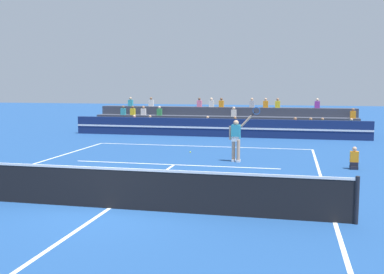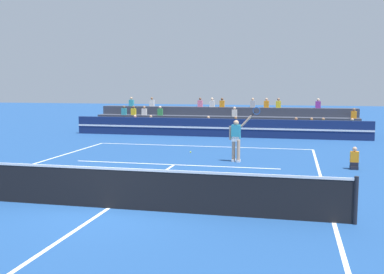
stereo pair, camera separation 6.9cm
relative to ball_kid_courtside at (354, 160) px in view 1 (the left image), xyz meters
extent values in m
plane|color=navy|center=(-6.79, -7.01, -0.33)|extent=(120.00, 120.00, 0.00)
cube|color=white|center=(-6.79, 4.89, -0.33)|extent=(11.00, 0.10, 0.01)
cube|color=white|center=(-1.29, -7.01, -0.33)|extent=(0.10, 23.80, 0.01)
cube|color=white|center=(-6.79, -0.59, -0.33)|extent=(8.25, 0.10, 0.01)
cube|color=white|center=(-6.79, -7.01, -0.33)|extent=(0.10, 12.85, 0.01)
cylinder|color=black|center=(-0.84, -7.01, 0.22)|extent=(0.10, 0.10, 1.10)
cube|color=black|center=(-6.79, -7.01, 0.17)|extent=(11.90, 0.02, 1.00)
cube|color=white|center=(-6.79, -7.01, 0.70)|extent=(11.90, 0.04, 0.06)
cube|color=navy|center=(-6.79, 9.26, 0.22)|extent=(18.00, 0.24, 1.10)
cube|color=white|center=(-6.79, 9.13, 0.22)|extent=(18.00, 0.02, 0.10)
cube|color=#383D4C|center=(-6.79, 10.53, -0.06)|extent=(17.07, 0.95, 0.55)
cube|color=pink|center=(-12.38, 10.36, 0.44)|extent=(0.32, 0.22, 0.44)
sphere|color=beige|center=(-12.38, 10.36, 0.76)|extent=(0.18, 0.18, 0.18)
cube|color=#B2B2B7|center=(-11.30, 10.36, 0.44)|extent=(0.32, 0.22, 0.44)
sphere|color=tan|center=(-11.30, 10.36, 0.76)|extent=(0.18, 0.18, 0.18)
cube|color=yellow|center=(-5.76, 10.36, 0.44)|extent=(0.32, 0.22, 0.44)
sphere|color=#9E7051|center=(-5.76, 10.36, 0.76)|extent=(0.18, 0.18, 0.18)
cube|color=orange|center=(-2.10, 10.36, 0.44)|extent=(0.32, 0.22, 0.44)
sphere|color=#9E7051|center=(-2.10, 10.36, 0.76)|extent=(0.18, 0.18, 0.18)
cube|color=yellow|center=(-1.19, 10.36, 0.44)|extent=(0.32, 0.22, 0.44)
sphere|color=#9E7051|center=(-1.19, 10.36, 0.76)|extent=(0.18, 0.18, 0.18)
cube|color=#338C4C|center=(-0.51, 10.36, 0.44)|extent=(0.32, 0.22, 0.44)
sphere|color=#9E7051|center=(-0.51, 10.36, 0.76)|extent=(0.18, 0.18, 0.18)
cube|color=teal|center=(1.12, 10.36, 0.44)|extent=(0.32, 0.22, 0.44)
sphere|color=tan|center=(1.12, 10.36, 0.76)|extent=(0.18, 0.18, 0.18)
cube|color=silver|center=(-7.49, 10.36, 0.44)|extent=(0.32, 0.22, 0.44)
sphere|color=tan|center=(-7.49, 10.36, 0.76)|extent=(0.18, 0.18, 0.18)
cube|color=#383D4C|center=(-6.79, 11.48, 0.22)|extent=(17.07, 0.95, 1.10)
cube|color=#338C4C|center=(-10.95, 11.31, 0.99)|extent=(0.32, 0.22, 0.44)
sphere|color=beige|center=(-10.95, 11.31, 1.31)|extent=(0.18, 0.18, 0.18)
cube|color=teal|center=(-13.51, 11.31, 0.99)|extent=(0.32, 0.22, 0.44)
sphere|color=brown|center=(-13.51, 11.31, 1.31)|extent=(0.18, 0.18, 0.18)
cube|color=yellow|center=(-12.83, 11.31, 0.99)|extent=(0.32, 0.22, 0.44)
sphere|color=brown|center=(-12.83, 11.31, 1.31)|extent=(0.18, 0.18, 0.18)
cube|color=orange|center=(1.32, 11.31, 0.99)|extent=(0.32, 0.22, 0.44)
sphere|color=brown|center=(1.32, 11.31, 1.31)|extent=(0.18, 0.18, 0.18)
cube|color=silver|center=(-5.96, 11.31, 0.99)|extent=(0.32, 0.22, 0.44)
sphere|color=beige|center=(-5.96, 11.31, 1.31)|extent=(0.18, 0.18, 0.18)
cube|color=silver|center=(-12.07, 11.31, 0.99)|extent=(0.32, 0.22, 0.44)
sphere|color=#9E7051|center=(-12.07, 11.31, 1.31)|extent=(0.18, 0.18, 0.18)
cube|color=#383D4C|center=(-6.79, 12.43, 0.49)|extent=(17.07, 0.95, 1.65)
cube|color=yellow|center=(-3.23, 12.26, 1.54)|extent=(0.32, 0.22, 0.44)
sphere|color=#9E7051|center=(-3.23, 12.26, 1.86)|extent=(0.18, 0.18, 0.18)
cube|color=teal|center=(-13.33, 12.26, 1.54)|extent=(0.32, 0.22, 0.44)
sphere|color=tan|center=(-13.33, 12.26, 1.86)|extent=(0.18, 0.18, 0.18)
cube|color=purple|center=(-0.75, 12.26, 1.54)|extent=(0.32, 0.22, 0.44)
sphere|color=beige|center=(-0.75, 12.26, 1.86)|extent=(0.18, 0.18, 0.18)
cube|color=#B2B2B7|center=(-4.89, 12.26, 1.54)|extent=(0.32, 0.22, 0.44)
sphere|color=tan|center=(-4.89, 12.26, 1.86)|extent=(0.18, 0.18, 0.18)
cube|color=orange|center=(-6.92, 12.26, 1.54)|extent=(0.32, 0.22, 0.44)
sphere|color=brown|center=(-6.92, 12.26, 1.86)|extent=(0.18, 0.18, 0.18)
cube|color=silver|center=(-11.83, 12.26, 1.54)|extent=(0.32, 0.22, 0.44)
sphere|color=brown|center=(-11.83, 12.26, 1.86)|extent=(0.18, 0.18, 0.18)
cube|color=pink|center=(-8.42, 12.26, 1.54)|extent=(0.32, 0.22, 0.44)
sphere|color=brown|center=(-8.42, 12.26, 1.86)|extent=(0.18, 0.18, 0.18)
cube|color=silver|center=(-7.60, 12.26, 1.54)|extent=(0.32, 0.22, 0.44)
sphere|color=beige|center=(-7.60, 12.26, 1.86)|extent=(0.18, 0.18, 0.18)
cube|color=orange|center=(-4.00, 12.26, 1.54)|extent=(0.32, 0.22, 0.44)
sphere|color=tan|center=(-4.00, 12.26, 1.86)|extent=(0.18, 0.18, 0.18)
cube|color=black|center=(0.00, 0.00, -0.27)|extent=(0.28, 0.36, 0.12)
cube|color=black|center=(0.00, 0.00, -0.15)|extent=(0.28, 0.24, 0.18)
cube|color=orange|center=(0.00, 0.00, 0.14)|extent=(0.30, 0.18, 0.40)
sphere|color=tan|center=(0.00, 0.00, 0.43)|extent=(0.17, 0.17, 0.17)
cylinder|color=tan|center=(-4.61, 0.68, 0.12)|extent=(0.14, 0.14, 0.90)
cylinder|color=tan|center=(-4.40, 0.57, 0.12)|extent=(0.14, 0.14, 0.90)
cube|color=white|center=(-4.51, 0.64, 0.61)|extent=(0.34, 0.23, 0.20)
cube|color=teal|center=(-4.51, 0.64, 0.91)|extent=(0.38, 0.24, 0.56)
sphere|color=tan|center=(-4.51, 0.64, 1.27)|extent=(0.22, 0.22, 0.22)
cube|color=white|center=(-4.60, 0.71, -0.29)|extent=(0.15, 0.27, 0.09)
cube|color=white|center=(-4.39, 0.61, -0.29)|extent=(0.15, 0.27, 0.09)
cylinder|color=tan|center=(-4.75, 0.67, 0.85)|extent=(0.09, 0.09, 0.56)
cylinder|color=tan|center=(-4.09, 0.60, 1.35)|extent=(0.48, 0.14, 0.50)
cylinder|color=black|center=(-3.82, 0.57, 1.64)|extent=(0.18, 0.05, 0.18)
torus|color=#1E4C99|center=(-3.69, 0.55, 1.77)|extent=(0.44, 0.08, 0.44)
sphere|color=#C6DB33|center=(-6.86, 2.60, -0.30)|extent=(0.07, 0.07, 0.07)
camera|label=1|loc=(-2.31, -17.43, 2.80)|focal=42.00mm
camera|label=2|loc=(-2.25, -17.41, 2.80)|focal=42.00mm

